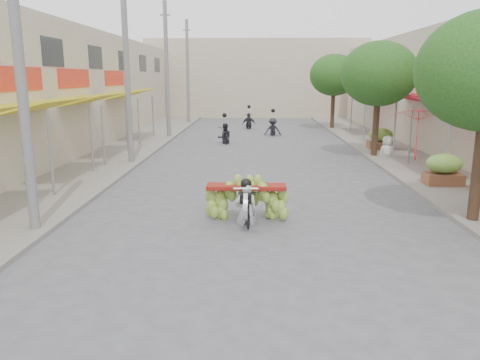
% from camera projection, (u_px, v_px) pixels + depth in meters
% --- Properties ---
extents(ground, '(120.00, 120.00, 0.00)m').
position_uv_depth(ground, '(263.00, 291.00, 8.15)').
color(ground, '#5B5B60').
rests_on(ground, ground).
extents(sidewalk_left, '(4.00, 60.00, 0.12)m').
position_uv_depth(sidewalk_left, '(115.00, 152.00, 22.98)').
color(sidewalk_left, gray).
rests_on(sidewalk_left, ground).
extents(sidewalk_right, '(4.00, 60.00, 0.12)m').
position_uv_depth(sidewalk_right, '(402.00, 153.00, 22.58)').
color(sidewalk_right, gray).
rests_on(sidewalk_right, ground).
extents(far_building, '(20.00, 6.00, 7.00)m').
position_uv_depth(far_building, '(256.00, 79.00, 44.49)').
color(far_building, '#BEB096').
rests_on(far_building, ground).
extents(utility_pole_near, '(0.60, 0.24, 8.00)m').
position_uv_depth(utility_pole_near, '(19.00, 60.00, 10.37)').
color(utility_pole_near, slate).
rests_on(utility_pole_near, ground).
extents(utility_pole_mid, '(0.60, 0.24, 8.00)m').
position_uv_depth(utility_pole_mid, '(127.00, 68.00, 19.16)').
color(utility_pole_mid, slate).
rests_on(utility_pole_mid, ground).
extents(utility_pole_far, '(0.60, 0.24, 8.00)m').
position_uv_depth(utility_pole_far, '(167.00, 71.00, 27.94)').
color(utility_pole_far, slate).
rests_on(utility_pole_far, ground).
extents(utility_pole_back, '(0.60, 0.24, 8.00)m').
position_uv_depth(utility_pole_back, '(188.00, 72.00, 36.73)').
color(utility_pole_back, slate).
rests_on(utility_pole_back, ground).
extents(street_tree_mid, '(3.40, 3.40, 5.25)m').
position_uv_depth(street_tree_mid, '(379.00, 74.00, 20.85)').
color(street_tree_mid, '#3A2719').
rests_on(street_tree_mid, ground).
extents(street_tree_far, '(3.40, 3.40, 5.25)m').
position_uv_depth(street_tree_far, '(334.00, 75.00, 32.56)').
color(street_tree_far, '#3A2719').
rests_on(street_tree_far, ground).
extents(produce_crate_mid, '(1.20, 0.88, 1.16)m').
position_uv_depth(produce_crate_mid, '(444.00, 167.00, 15.63)').
color(produce_crate_mid, brown).
rests_on(produce_crate_mid, ground).
extents(produce_crate_far, '(1.20, 0.88, 1.16)m').
position_uv_depth(produce_crate_far, '(381.00, 137.00, 23.44)').
color(produce_crate_far, brown).
rests_on(produce_crate_far, ground).
extents(banana_motorbike, '(2.20, 1.82, 1.99)m').
position_uv_depth(banana_motorbike, '(246.00, 196.00, 11.93)').
color(banana_motorbike, black).
rests_on(banana_motorbike, ground).
extents(market_umbrella, '(2.44, 2.44, 1.96)m').
position_uv_depth(market_umbrella, '(420.00, 107.00, 17.02)').
color(market_umbrella, red).
rests_on(market_umbrella, ground).
extents(pedestrian, '(0.93, 0.70, 1.68)m').
position_uv_depth(pedestrian, '(388.00, 136.00, 21.93)').
color(pedestrian, white).
rests_on(pedestrian, ground).
extents(bg_motorbike_a, '(0.93, 1.68, 1.95)m').
position_uv_depth(bg_motorbike_a, '(225.00, 130.00, 26.18)').
color(bg_motorbike_a, black).
rests_on(bg_motorbike_a, ground).
extents(bg_motorbike_b, '(1.08, 1.71, 1.95)m').
position_uv_depth(bg_motorbike_b, '(273.00, 122.00, 29.71)').
color(bg_motorbike_b, black).
rests_on(bg_motorbike_b, ground).
extents(bg_motorbike_c, '(0.98, 1.74, 1.95)m').
position_uv_depth(bg_motorbike_c, '(249.00, 118.00, 33.69)').
color(bg_motorbike_c, black).
rests_on(bg_motorbike_c, ground).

